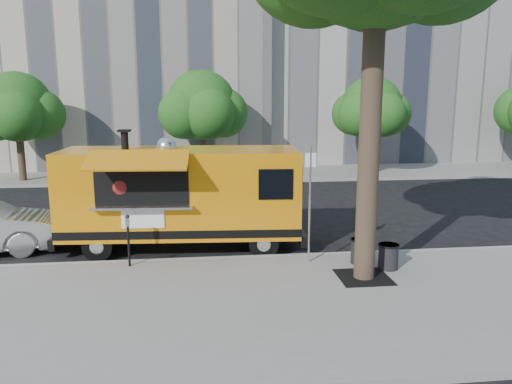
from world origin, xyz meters
TOP-DOWN VIEW (x-y plane):
  - ground at (0.00, 0.00)m, footprint 120.00×120.00m
  - sidewalk at (0.00, -4.00)m, footprint 60.00×6.00m
  - curb at (0.00, -0.93)m, footprint 60.00×0.14m
  - far_sidewalk at (0.00, 13.50)m, footprint 60.00×5.00m
  - building_mid at (12.00, 23.00)m, footprint 20.00×14.00m
  - tree_well at (2.60, -2.80)m, footprint 1.20×1.20m
  - far_tree_a at (-10.00, 12.30)m, footprint 3.42×3.42m
  - far_tree_b at (-1.00, 12.70)m, footprint 3.60×3.60m
  - far_tree_c at (8.00, 12.40)m, footprint 3.24×3.24m
  - sign_post at (1.55, -1.55)m, footprint 0.28×0.06m
  - parking_meter at (-3.00, -1.35)m, footprint 0.11×0.11m
  - food_truck at (-1.75, 0.40)m, footprint 7.05×3.42m
  - trash_bin_left at (2.84, -1.80)m, footprint 0.53×0.53m
  - trash_bin_right at (3.39, -2.29)m, footprint 0.52×0.52m

SIDE VIEW (x-z plane):
  - ground at x=0.00m, z-range 0.00..0.00m
  - sidewalk at x=0.00m, z-range 0.00..0.15m
  - curb at x=0.00m, z-range -0.01..0.15m
  - far_sidewalk at x=0.00m, z-range 0.00..0.15m
  - tree_well at x=2.60m, z-range 0.14..0.17m
  - trash_bin_right at x=3.39m, z-range 0.17..0.80m
  - trash_bin_left at x=2.84m, z-range 0.17..0.81m
  - parking_meter at x=-3.00m, z-range 0.31..1.65m
  - food_truck at x=-1.75m, z-range -0.10..3.32m
  - sign_post at x=1.55m, z-range 0.35..3.35m
  - far_tree_c at x=8.00m, z-range 1.11..6.32m
  - far_tree_a at x=-10.00m, z-range 1.10..6.45m
  - far_tree_b at x=-1.00m, z-range 1.08..6.58m
  - building_mid at x=12.00m, z-range 0.00..20.00m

